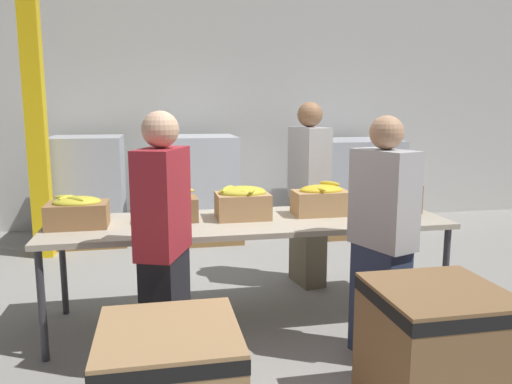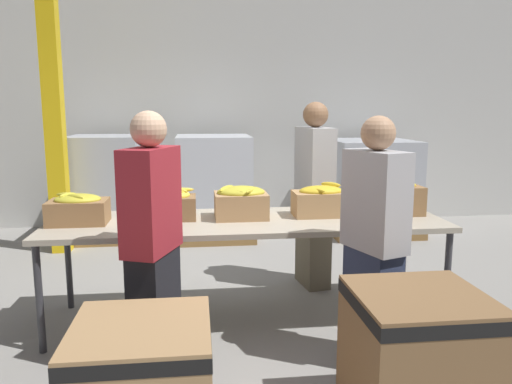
{
  "view_description": "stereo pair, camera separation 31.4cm",
  "coord_description": "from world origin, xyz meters",
  "px_view_note": "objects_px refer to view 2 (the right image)",
  "views": [
    {
      "loc": [
        -0.68,
        -3.67,
        1.65
      ],
      "look_at": [
        0.09,
        0.2,
        0.98
      ],
      "focal_mm": 35.0,
      "sensor_mm": 36.0,
      "label": 1
    },
    {
      "loc": [
        -0.37,
        -3.72,
        1.65
      ],
      "look_at": [
        0.09,
        0.2,
        0.98
      ],
      "focal_mm": 35.0,
      "sensor_mm": 36.0,
      "label": 2
    }
  ],
  "objects_px": {
    "banana_box_2": "(241,202)",
    "donation_bin_1": "(417,356)",
    "banana_box_3": "(321,201)",
    "volunteer_2": "(374,244)",
    "pallet_stack_0": "(370,187)",
    "pallet_stack_1": "(214,188)",
    "donation_bin_0": "(143,381)",
    "support_pillar": "(51,75)",
    "pallet_stack_2": "(107,188)",
    "volunteer_1": "(153,245)",
    "sorting_table": "(247,225)",
    "banana_box_1": "(170,204)",
    "banana_box_4": "(391,197)",
    "volunteer_0": "(314,196)",
    "banana_box_0": "(78,209)"
  },
  "relations": [
    {
      "from": "donation_bin_0",
      "to": "pallet_stack_1",
      "type": "distance_m",
      "value": 4.09
    },
    {
      "from": "sorting_table",
      "to": "pallet_stack_0",
      "type": "height_order",
      "value": "pallet_stack_0"
    },
    {
      "from": "sorting_table",
      "to": "banana_box_0",
      "type": "height_order",
      "value": "banana_box_0"
    },
    {
      "from": "banana_box_1",
      "to": "support_pillar",
      "type": "bearing_deg",
      "value": 123.71
    },
    {
      "from": "pallet_stack_2",
      "to": "banana_box_1",
      "type": "bearing_deg",
      "value": -70.36
    },
    {
      "from": "banana_box_0",
      "to": "volunteer_1",
      "type": "bearing_deg",
      "value": -49.67
    },
    {
      "from": "banana_box_1",
      "to": "pallet_stack_2",
      "type": "distance_m",
      "value": 2.79
    },
    {
      "from": "volunteer_0",
      "to": "donation_bin_1",
      "type": "xyz_separation_m",
      "value": [
        0.04,
        -2.15,
        -0.45
      ]
    },
    {
      "from": "pallet_stack_2",
      "to": "banana_box_4",
      "type": "bearing_deg",
      "value": -44.54
    },
    {
      "from": "volunteer_0",
      "to": "donation_bin_0",
      "type": "height_order",
      "value": "volunteer_0"
    },
    {
      "from": "volunteer_2",
      "to": "pallet_stack_2",
      "type": "height_order",
      "value": "volunteer_2"
    },
    {
      "from": "banana_box_0",
      "to": "banana_box_4",
      "type": "bearing_deg",
      "value": 1.12
    },
    {
      "from": "banana_box_3",
      "to": "volunteer_2",
      "type": "distance_m",
      "value": 0.85
    },
    {
      "from": "volunteer_1",
      "to": "pallet_stack_0",
      "type": "relative_size",
      "value": 1.33
    },
    {
      "from": "pallet_stack_0",
      "to": "pallet_stack_1",
      "type": "bearing_deg",
      "value": -179.19
    },
    {
      "from": "banana_box_1",
      "to": "pallet_stack_0",
      "type": "relative_size",
      "value": 0.33
    },
    {
      "from": "banana_box_1",
      "to": "donation_bin_0",
      "type": "bearing_deg",
      "value": -92.49
    },
    {
      "from": "volunteer_1",
      "to": "pallet_stack_2",
      "type": "relative_size",
      "value": 1.25
    },
    {
      "from": "banana_box_4",
      "to": "volunteer_1",
      "type": "distance_m",
      "value": 1.97
    },
    {
      "from": "banana_box_2",
      "to": "support_pillar",
      "type": "xyz_separation_m",
      "value": [
        -1.9,
        2.06,
        1.07
      ]
    },
    {
      "from": "sorting_table",
      "to": "volunteer_1",
      "type": "distance_m",
      "value": 0.96
    },
    {
      "from": "sorting_table",
      "to": "donation_bin_1",
      "type": "xyz_separation_m",
      "value": [
        0.73,
        -1.45,
        -0.37
      ]
    },
    {
      "from": "banana_box_0",
      "to": "banana_box_4",
      "type": "height_order",
      "value": "banana_box_4"
    },
    {
      "from": "banana_box_3",
      "to": "volunteer_2",
      "type": "relative_size",
      "value": 0.27
    },
    {
      "from": "banana_box_4",
      "to": "volunteer_0",
      "type": "height_order",
      "value": "volunteer_0"
    },
    {
      "from": "banana_box_1",
      "to": "sorting_table",
      "type": "bearing_deg",
      "value": -8.52
    },
    {
      "from": "pallet_stack_0",
      "to": "pallet_stack_1",
      "type": "distance_m",
      "value": 2.08
    },
    {
      "from": "banana_box_3",
      "to": "volunteer_0",
      "type": "bearing_deg",
      "value": 81.59
    },
    {
      "from": "banana_box_3",
      "to": "volunteer_2",
      "type": "bearing_deg",
      "value": -80.65
    },
    {
      "from": "banana_box_0",
      "to": "banana_box_1",
      "type": "distance_m",
      "value": 0.67
    },
    {
      "from": "volunteer_0",
      "to": "pallet_stack_1",
      "type": "height_order",
      "value": "volunteer_0"
    },
    {
      "from": "sorting_table",
      "to": "volunteer_0",
      "type": "bearing_deg",
      "value": 45.39
    },
    {
      "from": "pallet_stack_0",
      "to": "support_pillar",
      "type": "bearing_deg",
      "value": -172.57
    },
    {
      "from": "sorting_table",
      "to": "banana_box_3",
      "type": "distance_m",
      "value": 0.62
    },
    {
      "from": "banana_box_4",
      "to": "banana_box_0",
      "type": "bearing_deg",
      "value": -178.88
    },
    {
      "from": "banana_box_0",
      "to": "banana_box_2",
      "type": "relative_size",
      "value": 1.04
    },
    {
      "from": "banana_box_4",
      "to": "volunteer_2",
      "type": "distance_m",
      "value": 0.93
    },
    {
      "from": "sorting_table",
      "to": "donation_bin_0",
      "type": "xyz_separation_m",
      "value": [
        -0.66,
        -1.45,
        -0.41
      ]
    },
    {
      "from": "banana_box_0",
      "to": "support_pillar",
      "type": "xyz_separation_m",
      "value": [
        -0.69,
        2.11,
        1.08
      ]
    },
    {
      "from": "volunteer_2",
      "to": "pallet_stack_2",
      "type": "relative_size",
      "value": 1.23
    },
    {
      "from": "banana_box_4",
      "to": "pallet_stack_2",
      "type": "height_order",
      "value": "pallet_stack_2"
    },
    {
      "from": "volunteer_2",
      "to": "support_pillar",
      "type": "height_order",
      "value": "support_pillar"
    },
    {
      "from": "banana_box_2",
      "to": "donation_bin_1",
      "type": "height_order",
      "value": "banana_box_2"
    },
    {
      "from": "donation_bin_1",
      "to": "support_pillar",
      "type": "distance_m",
      "value": 4.74
    },
    {
      "from": "support_pillar",
      "to": "pallet_stack_1",
      "type": "xyz_separation_m",
      "value": [
        1.78,
        0.47,
        -1.36
      ]
    },
    {
      "from": "sorting_table",
      "to": "banana_box_1",
      "type": "distance_m",
      "value": 0.62
    },
    {
      "from": "donation_bin_0",
      "to": "support_pillar",
      "type": "xyz_separation_m",
      "value": [
        -1.29,
        3.57,
        1.66
      ]
    },
    {
      "from": "banana_box_2",
      "to": "donation_bin_1",
      "type": "distance_m",
      "value": 1.78
    },
    {
      "from": "banana_box_0",
      "to": "volunteer_0",
      "type": "relative_size",
      "value": 0.25
    },
    {
      "from": "banana_box_3",
      "to": "volunteer_2",
      "type": "xyz_separation_m",
      "value": [
        0.14,
        -0.83,
        -0.13
      ]
    }
  ]
}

